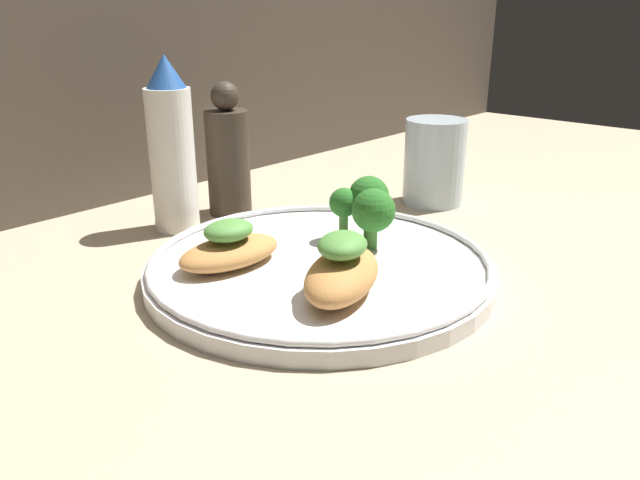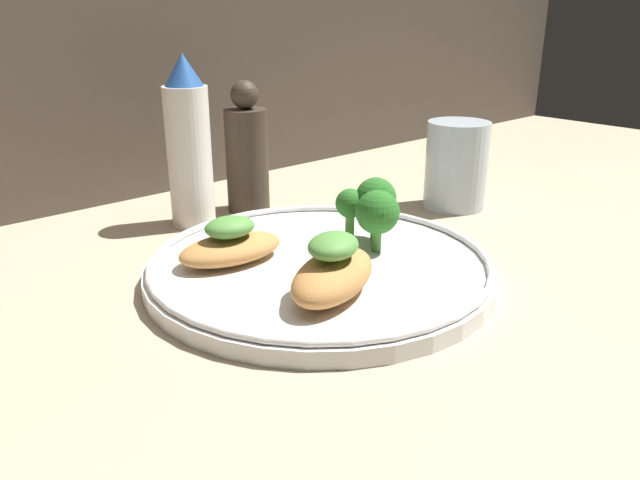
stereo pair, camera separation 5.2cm
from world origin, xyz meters
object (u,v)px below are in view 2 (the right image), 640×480
object	(u,v)px
plate	(320,266)
sauce_bottle	(189,146)
pepper_grinder	(247,154)
drinking_glass	(456,165)
broccoli_bunch	(372,206)

from	to	relation	value
plate	sauce_bottle	size ratio (longest dim) A/B	1.68
pepper_grinder	sauce_bottle	bearing A→B (deg)	180.00
plate	drinking_glass	distance (cm)	25.65
sauce_bottle	drinking_glass	world-z (taller)	sauce_bottle
plate	sauce_bottle	world-z (taller)	sauce_bottle
plate	sauce_bottle	bearing A→B (deg)	92.02
pepper_grinder	broccoli_bunch	bearing A→B (deg)	-90.77
plate	sauce_bottle	xyz separation A→B (cm)	(-0.68, 19.39, 7.42)
broccoli_bunch	pepper_grinder	size ratio (longest dim) A/B	0.46
broccoli_bunch	drinking_glass	size ratio (longest dim) A/B	0.68
broccoli_bunch	pepper_grinder	world-z (taller)	pepper_grinder
broccoli_bunch	sauce_bottle	world-z (taller)	sauce_bottle
pepper_grinder	drinking_glass	world-z (taller)	pepper_grinder
plate	drinking_glass	bearing A→B (deg)	10.59
pepper_grinder	drinking_glass	bearing A→B (deg)	-38.66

